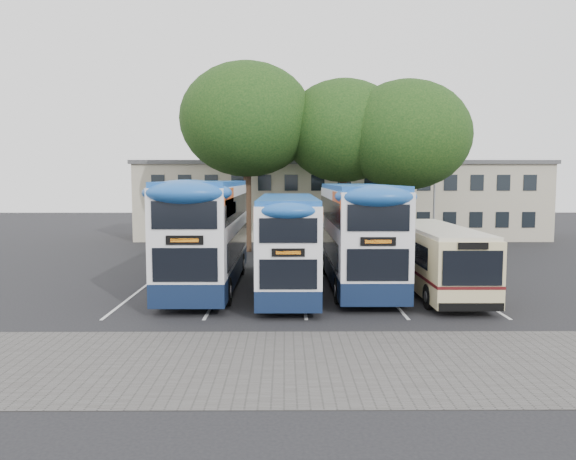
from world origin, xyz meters
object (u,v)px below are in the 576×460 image
(tree_left, at_px, (247,120))
(bus_dd_mid, at_px, (288,240))
(lamp_post, at_px, (435,175))
(tree_right, at_px, (406,135))
(bus_dd_right, at_px, (358,231))
(tree_mid, at_px, (343,131))
(bus_single, at_px, (435,255))
(bus_dd_left, at_px, (208,229))

(tree_left, distance_m, bus_dd_mid, 15.08)
(lamp_post, relative_size, tree_right, 0.82)
(bus_dd_mid, relative_size, bus_dd_right, 0.90)
(tree_mid, relative_size, bus_dd_right, 1.04)
(tree_right, xyz_separation_m, bus_single, (-1.29, -12.14, -5.95))
(bus_dd_left, relative_size, bus_dd_mid, 1.16)
(tree_right, bearing_deg, tree_left, 173.56)
(bus_single, bearing_deg, lamp_post, 75.34)
(lamp_post, height_order, bus_dd_right, lamp_post)
(tree_left, bearing_deg, bus_single, -56.31)
(tree_left, relative_size, bus_dd_mid, 1.26)
(lamp_post, xyz_separation_m, tree_left, (-12.94, -2.32, 3.53))
(bus_dd_left, bearing_deg, tree_mid, 59.70)
(lamp_post, bearing_deg, bus_dd_mid, -123.36)
(tree_right, xyz_separation_m, bus_dd_left, (-11.11, -11.06, -4.95))
(bus_dd_mid, bearing_deg, bus_dd_left, 160.98)
(bus_dd_left, xyz_separation_m, bus_dd_mid, (3.54, -1.22, -0.35))
(bus_dd_right, height_order, bus_single, bus_dd_right)
(tree_left, bearing_deg, bus_dd_left, -94.51)
(tree_mid, height_order, bus_dd_right, tree_mid)
(bus_dd_left, xyz_separation_m, bus_dd_right, (6.67, 0.16, -0.09))
(tree_left, xyz_separation_m, bus_dd_right, (5.71, -12.05, -6.11))
(bus_dd_left, relative_size, bus_single, 1.20)
(lamp_post, relative_size, bus_single, 0.97)
(lamp_post, bearing_deg, bus_single, -104.66)
(bus_dd_left, height_order, bus_dd_right, bus_dd_left)
(bus_dd_left, distance_m, bus_single, 9.93)
(tree_right, xyz_separation_m, bus_dd_right, (-4.44, -10.90, -5.03))
(bus_single, bearing_deg, bus_dd_right, 158.56)
(tree_mid, xyz_separation_m, tree_right, (3.84, -1.38, -0.38))
(tree_left, height_order, bus_dd_right, tree_left)
(lamp_post, height_order, tree_left, tree_left)
(bus_dd_left, height_order, bus_single, bus_dd_left)
(lamp_post, xyz_separation_m, tree_mid, (-6.63, -2.09, 2.83))
(bus_dd_left, bearing_deg, bus_dd_mid, -19.02)
(tree_mid, bearing_deg, bus_dd_left, -120.30)
(tree_left, bearing_deg, tree_right, -6.44)
(lamp_post, distance_m, bus_dd_left, 20.26)
(lamp_post, height_order, bus_dd_mid, lamp_post)
(tree_mid, bearing_deg, bus_dd_mid, -105.29)
(bus_dd_left, bearing_deg, bus_dd_right, 1.34)
(bus_dd_right, distance_m, bus_single, 3.50)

